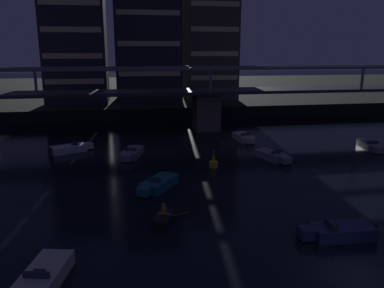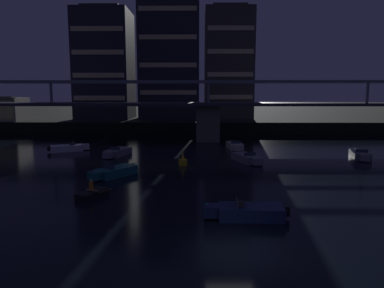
# 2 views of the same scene
# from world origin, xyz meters

# --- Properties ---
(ground_plane) EXTENTS (400.00, 400.00, 0.00)m
(ground_plane) POSITION_xyz_m (0.00, 0.00, 0.00)
(ground_plane) COLOR black
(far_riverbank) EXTENTS (240.00, 80.00, 2.20)m
(far_riverbank) POSITION_xyz_m (0.00, 87.94, 1.10)
(far_riverbank) COLOR black
(far_riverbank) RESTS_ON ground
(river_bridge) EXTENTS (99.55, 6.40, 9.38)m
(river_bridge) POSITION_xyz_m (-0.00, 39.93, 4.56)
(river_bridge) COLOR #605B51
(river_bridge) RESTS_ON ground
(tower_west_low) EXTENTS (10.73, 10.30, 22.10)m
(tower_west_low) POSITION_xyz_m (-20.47, 57.85, 13.10)
(tower_west_low) COLOR #282833
(tower_west_low) RESTS_ON far_riverbank
(tower_west_tall) EXTENTS (12.26, 11.47, 27.37)m
(tower_west_tall) POSITION_xyz_m (-7.40, 61.24, 15.73)
(tower_west_tall) COLOR #282833
(tower_west_tall) RESTS_ON far_riverbank
(tower_central) EXTENTS (9.86, 8.41, 22.85)m
(tower_central) POSITION_xyz_m (4.90, 60.11, 13.47)
(tower_central) COLOR #423D38
(tower_central) RESTS_ON far_riverbank
(speedboat_near_left) EXTENTS (2.60, 5.21, 1.16)m
(speedboat_near_left) POSITION_xyz_m (-16.23, 2.31, 0.41)
(speedboat_near_left) COLOR beige
(speedboat_near_left) RESTS_ON ground
(speedboat_near_center) EXTENTS (3.02, 5.11, 1.16)m
(speedboat_near_center) POSITION_xyz_m (3.84, 22.47, 0.41)
(speedboat_near_center) COLOR gray
(speedboat_near_center) RESTS_ON ground
(speedboat_near_right) EXTENTS (2.82, 5.17, 1.16)m
(speedboat_near_right) POSITION_xyz_m (-11.36, 26.23, 0.41)
(speedboat_near_right) COLOR gray
(speedboat_near_right) RESTS_ON ground
(speedboat_mid_left) EXTENTS (3.93, 4.72, 1.16)m
(speedboat_mid_left) POSITION_xyz_m (-9.29, 15.43, 0.41)
(speedboat_mid_left) COLOR #196066
(speedboat_mid_left) RESTS_ON ground
(speedboat_mid_center) EXTENTS (2.11, 5.23, 1.16)m
(speedboat_mid_center) POSITION_xyz_m (3.48, 31.78, 0.41)
(speedboat_mid_center) COLOR beige
(speedboat_mid_center) RESTS_ON ground
(speedboat_mid_right) EXTENTS (4.97, 3.34, 1.16)m
(speedboat_mid_right) POSITION_xyz_m (-18.50, 29.49, 0.41)
(speedboat_mid_right) COLOR silver
(speedboat_mid_right) RESTS_ON ground
(speedboat_far_left) EXTENTS (2.64, 5.21, 1.16)m
(speedboat_far_left) POSITION_xyz_m (17.37, 24.87, 0.41)
(speedboat_far_left) COLOR gray
(speedboat_far_left) RESTS_ON ground
(speedboat_far_right) EXTENTS (5.21, 1.92, 1.16)m
(speedboat_far_right) POSITION_xyz_m (1.37, 4.51, 0.41)
(speedboat_far_right) COLOR #19234C
(speedboat_far_right) RESTS_ON ground
(channel_buoy) EXTENTS (0.90, 0.90, 1.76)m
(channel_buoy) POSITION_xyz_m (-3.18, 20.64, 0.48)
(channel_buoy) COLOR yellow
(channel_buoy) RESTS_ON ground
(dinghy_with_paddler) EXTENTS (2.69, 2.82, 1.36)m
(dinghy_with_paddler) POSITION_xyz_m (-9.38, 8.85, 0.28)
(dinghy_with_paddler) COLOR black
(dinghy_with_paddler) RESTS_ON ground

